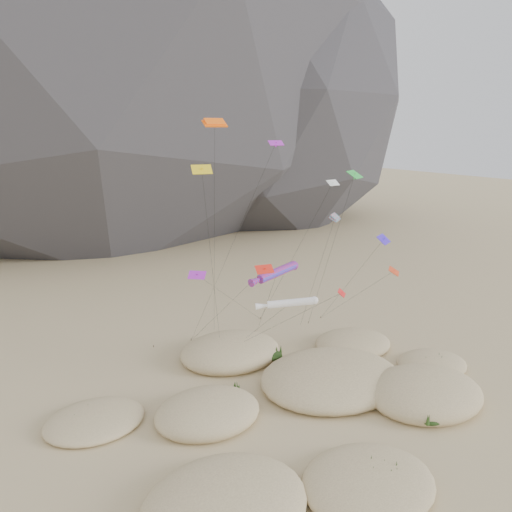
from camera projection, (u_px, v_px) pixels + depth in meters
The scene contains 9 objects.
ground at pixel (339, 416), 51.45m from camera, with size 500.00×500.00×0.00m, color #CCB789.
dunes at pixel (307, 394), 54.23m from camera, with size 48.44×37.85×3.97m.
dune_grass at pixel (316, 386), 55.60m from camera, with size 42.47×27.71×1.55m.
kite_stakes at pixel (247, 333), 71.99m from camera, with size 26.31×7.99×0.30m.
rainbow_tube_kite at pixel (276, 273), 58.60m from camera, with size 8.48×13.11×13.22m.
white_tube_kite at pixel (288, 303), 55.61m from camera, with size 6.60×13.58×10.59m.
orange_parafoil at pixel (215, 126), 55.48m from camera, with size 5.80×11.30×29.94m.
multi_parafoil at pixel (334, 219), 59.70m from camera, with size 4.87×12.67×18.95m.
delta_kites at pixel (314, 229), 58.74m from camera, with size 29.04×23.71×27.48m.
Camera 1 is at (-30.53, -35.21, 28.69)m, focal length 35.00 mm.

